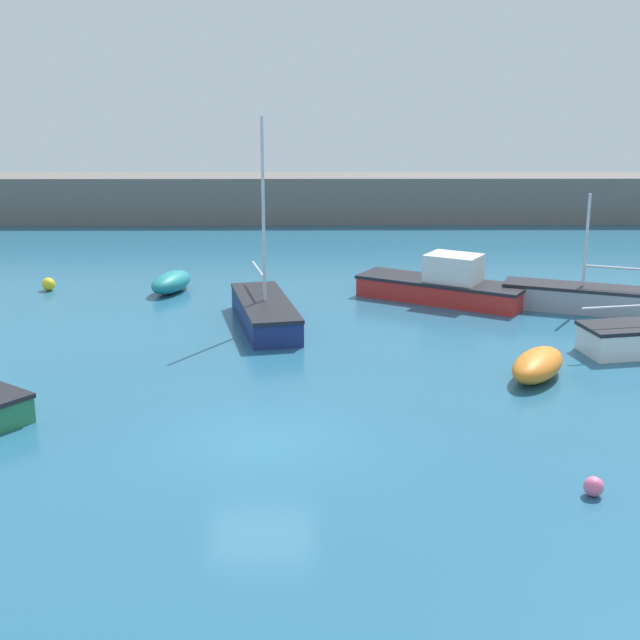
# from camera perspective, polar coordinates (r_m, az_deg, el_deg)

# --- Properties ---
(ground_plane) EXTENTS (120.00, 120.00, 0.20)m
(ground_plane) POSITION_cam_1_polar(r_m,az_deg,el_deg) (21.24, -3.81, -8.05)
(ground_plane) COLOR #235B7A
(harbor_breakwater) EXTENTS (58.11, 3.57, 2.68)m
(harbor_breakwater) POSITION_cam_1_polar(r_m,az_deg,el_deg) (52.93, -1.77, 7.79)
(harbor_breakwater) COLOR #66605B
(harbor_breakwater) RESTS_ON ground_plane
(rowboat_white_midwater) EXTENTS (2.46, 3.02, 0.82)m
(rowboat_white_midwater) POSITION_cam_1_polar(r_m,az_deg,el_deg) (26.01, 13.76, -2.81)
(rowboat_white_midwater) COLOR orange
(rowboat_white_midwater) RESTS_ON ground_plane
(open_tender_yellow) EXTENTS (1.88, 2.82, 0.81)m
(open_tender_yellow) POSITION_cam_1_polar(r_m,az_deg,el_deg) (35.86, -9.50, 2.41)
(open_tender_yellow) COLOR teal
(open_tender_yellow) RESTS_ON ground_plane
(sailboat_tall_mast) EXTENTS (2.80, 5.91, 7.08)m
(sailboat_tall_mast) POSITION_cam_1_polar(r_m,az_deg,el_deg) (30.61, -3.54, 0.51)
(sailboat_tall_mast) COLOR navy
(sailboat_tall_mast) RESTS_ON ground_plane
(motorboat_grey_hull) EXTENTS (6.53, 4.90, 1.86)m
(motorboat_grey_hull) POSITION_cam_1_polar(r_m,az_deg,el_deg) (34.17, 7.95, 2.22)
(motorboat_grey_hull) COLOR red
(motorboat_grey_hull) RESTS_ON ground_plane
(sailboat_short_mast) EXTENTS (5.85, 3.31, 4.30)m
(sailboat_short_mast) POSITION_cam_1_polar(r_m,az_deg,el_deg) (33.88, 16.42, 1.36)
(sailboat_short_mast) COLOR gray
(sailboat_short_mast) RESTS_ON ground_plane
(mooring_buoy_pink) EXTENTS (0.42, 0.42, 0.42)m
(mooring_buoy_pink) POSITION_cam_1_polar(r_m,az_deg,el_deg) (19.37, 17.11, -10.15)
(mooring_buoy_pink) COLOR #EA668C
(mooring_buoy_pink) RESTS_ON ground_plane
(mooring_buoy_yellow) EXTENTS (0.52, 0.52, 0.52)m
(mooring_buoy_yellow) POSITION_cam_1_polar(r_m,az_deg,el_deg) (37.27, -16.99, 2.20)
(mooring_buoy_yellow) COLOR yellow
(mooring_buoy_yellow) RESTS_ON ground_plane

